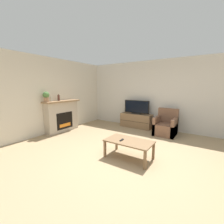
% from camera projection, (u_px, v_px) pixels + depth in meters
% --- Properties ---
extents(ground_plane, '(24.00, 24.00, 0.00)m').
position_uv_depth(ground_plane, '(128.00, 158.00, 3.57)').
color(ground_plane, '#9E8460').
extents(wall_back, '(12.00, 0.06, 2.70)m').
position_uv_depth(wall_back, '(164.00, 95.00, 5.75)').
color(wall_back, beige).
rests_on(wall_back, ground).
extents(wall_left, '(0.06, 12.00, 2.70)m').
position_uv_depth(wall_left, '(43.00, 96.00, 5.16)').
color(wall_left, beige).
rests_on(wall_left, ground).
extents(fireplace, '(0.45, 1.40, 1.17)m').
position_uv_depth(fireplace, '(62.00, 116.00, 5.65)').
color(fireplace, '#B7A893').
rests_on(fireplace, ground).
extents(mantel_vase_left, '(0.08, 0.08, 0.18)m').
position_uv_depth(mantel_vase_left, '(51.00, 99.00, 5.19)').
color(mantel_vase_left, beige).
rests_on(mantel_vase_left, fireplace).
extents(mantel_vase_centre_left, '(0.08, 0.08, 0.24)m').
position_uv_depth(mantel_vase_centre_left, '(59.00, 98.00, 5.44)').
color(mantel_vase_centre_left, '#512D23').
rests_on(mantel_vase_centre_left, fireplace).
extents(potted_plant, '(0.21, 0.21, 0.34)m').
position_uv_depth(potted_plant, '(46.00, 96.00, 5.03)').
color(potted_plant, '#936B4C').
rests_on(potted_plant, fireplace).
extents(tv_stand, '(1.29, 0.46, 0.57)m').
position_uv_depth(tv_stand, '(136.00, 121.00, 6.23)').
color(tv_stand, brown).
rests_on(tv_stand, ground).
extents(tv, '(1.07, 0.18, 0.55)m').
position_uv_depth(tv, '(136.00, 108.00, 6.14)').
color(tv, black).
rests_on(tv, tv_stand).
extents(armchair, '(0.70, 0.76, 0.91)m').
position_uv_depth(armchair, '(166.00, 126.00, 5.28)').
color(armchair, brown).
rests_on(armchair, ground).
extents(coffee_table, '(1.09, 0.61, 0.43)m').
position_uv_depth(coffee_table, '(129.00, 143.00, 3.50)').
color(coffee_table, brown).
rests_on(coffee_table, ground).
extents(remote, '(0.05, 0.15, 0.02)m').
position_uv_depth(remote, '(122.00, 140.00, 3.50)').
color(remote, black).
rests_on(remote, coffee_table).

